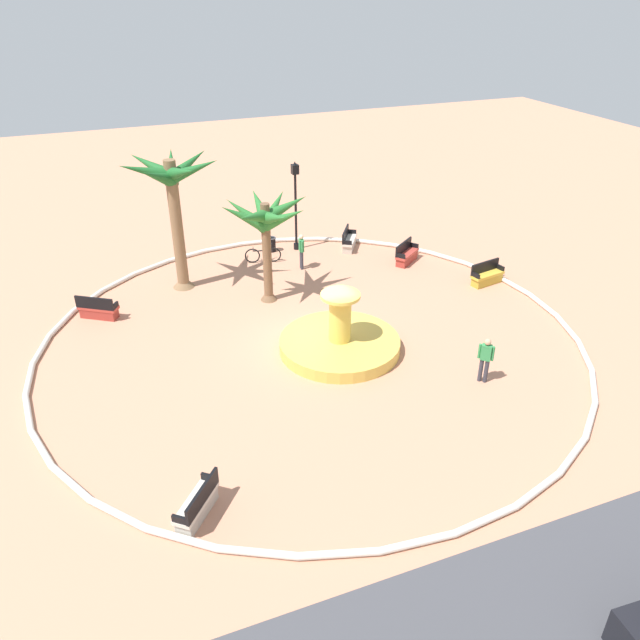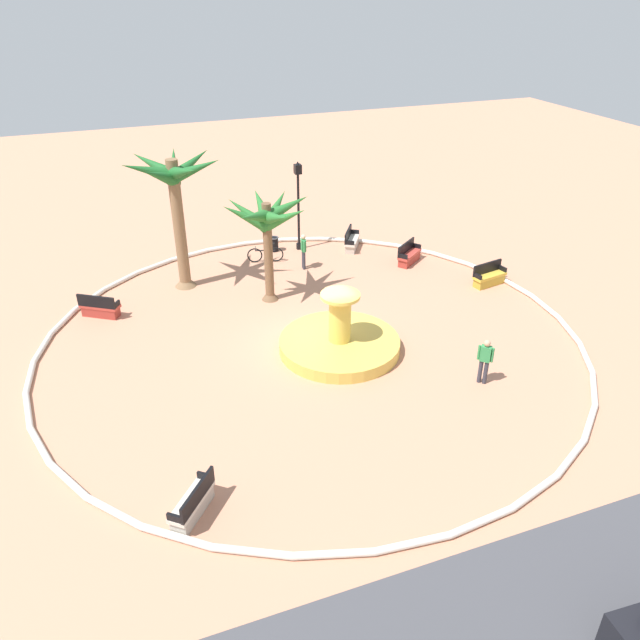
{
  "view_description": "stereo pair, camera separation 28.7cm",
  "coord_description": "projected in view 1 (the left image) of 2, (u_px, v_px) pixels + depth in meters",
  "views": [
    {
      "loc": [
        6.95,
        18.61,
        12.09
      ],
      "look_at": [
        -0.22,
        0.29,
        1.0
      ],
      "focal_mm": 34.78,
      "sensor_mm": 36.0,
      "label": 1
    },
    {
      "loc": [
        6.68,
        18.71,
        12.09
      ],
      "look_at": [
        -0.22,
        0.29,
        1.0
      ],
      "focal_mm": 34.78,
      "sensor_mm": 36.0,
      "label": 2
    }
  ],
  "objects": [
    {
      "name": "plaza_curb",
      "position": [
        312.0,
        338.0,
        23.19
      ],
      "size": [
        20.04,
        20.04,
        0.2
      ],
      "primitive_type": "torus",
      "color": "silver",
      "rests_on": "ground"
    },
    {
      "name": "palm_tree_near_fountain",
      "position": [
        172.0,
        190.0,
        25.08
      ],
      "size": [
        4.04,
        4.02,
        5.86
      ],
      "color": "brown",
      "rests_on": "ground"
    },
    {
      "name": "fountain",
      "position": [
        340.0,
        342.0,
        22.52
      ],
      "size": [
        4.4,
        4.4,
        2.3
      ],
      "color": "gold",
      "rests_on": "ground"
    },
    {
      "name": "bicycle_red_frame",
      "position": [
        263.0,
        255.0,
        29.32
      ],
      "size": [
        1.68,
        0.58,
        0.94
      ],
      "color": "black",
      "rests_on": "ground"
    },
    {
      "name": "ground_plane",
      "position": [
        312.0,
        341.0,
        23.24
      ],
      "size": [
        80.0,
        80.0,
        0.0
      ],
      "primitive_type": "plane",
      "color": "tan"
    },
    {
      "name": "bench_southeast",
      "position": [
        349.0,
        242.0,
        30.81
      ],
      "size": [
        1.28,
        1.62,
        1.0
      ],
      "color": "beige",
      "rests_on": "ground"
    },
    {
      "name": "palm_tree_by_curb",
      "position": [
        266.0,
        221.0,
        24.45
      ],
      "size": [
        3.78,
        3.85,
        4.48
      ],
      "color": "brown",
      "rests_on": "ground"
    },
    {
      "name": "person_cyclist_photo",
      "position": [
        485.0,
        358.0,
        20.49
      ],
      "size": [
        0.41,
        0.4,
        1.66
      ],
      "color": "#33333D",
      "rests_on": "ground"
    },
    {
      "name": "bench_east",
      "position": [
        406.0,
        256.0,
        29.33
      ],
      "size": [
        1.58,
        1.36,
        1.0
      ],
      "color": "#B73D33",
      "rests_on": "ground"
    },
    {
      "name": "bench_north",
      "position": [
        198.0,
        506.0,
        15.6
      ],
      "size": [
        1.4,
        1.55,
        1.0
      ],
      "color": "beige",
      "rests_on": "ground"
    },
    {
      "name": "bench_southwest",
      "position": [
        98.0,
        310.0,
        24.61
      ],
      "size": [
        1.61,
        1.3,
        1.0
      ],
      "color": "#B73D33",
      "rests_on": "ground"
    },
    {
      "name": "trash_bin",
      "position": [
        272.0,
        244.0,
        30.48
      ],
      "size": [
        0.46,
        0.46,
        0.73
      ],
      "color": "black",
      "rests_on": "ground"
    },
    {
      "name": "lamppost",
      "position": [
        296.0,
        199.0,
        29.65
      ],
      "size": [
        0.32,
        0.32,
        4.39
      ],
      "color": "black",
      "rests_on": "ground"
    },
    {
      "name": "person_pedestrian_stroll",
      "position": [
        301.0,
        250.0,
        28.43
      ],
      "size": [
        0.25,
        0.52,
        1.67
      ],
      "color": "#33333D",
      "rests_on": "ground"
    },
    {
      "name": "bench_west",
      "position": [
        487.0,
        276.0,
        27.32
      ],
      "size": [
        1.67,
        0.79,
        1.0
      ],
      "color": "gold",
      "rests_on": "ground"
    }
  ]
}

